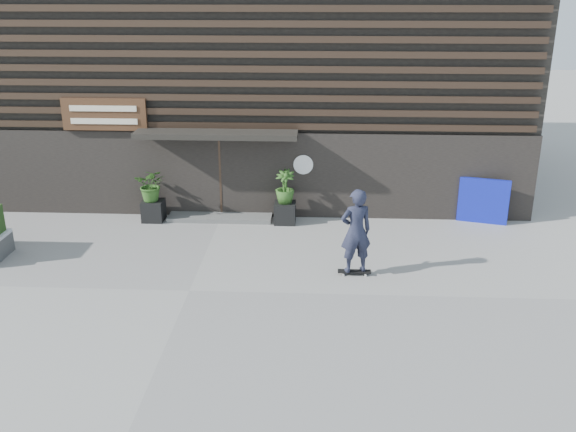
# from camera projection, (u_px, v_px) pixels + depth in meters

# --- Properties ---
(ground) EXTENTS (80.00, 80.00, 0.00)m
(ground) POSITION_uv_depth(u_px,v_px,m) (189.00, 291.00, 14.12)
(ground) COLOR gray
(ground) RESTS_ON ground
(entrance_step) EXTENTS (3.00, 0.80, 0.12)m
(entrance_step) POSITION_uv_depth(u_px,v_px,m) (220.00, 217.00, 18.41)
(entrance_step) COLOR #535351
(entrance_step) RESTS_ON ground
(planter_pot_left) EXTENTS (0.60, 0.60, 0.60)m
(planter_pot_left) POSITION_uv_depth(u_px,v_px,m) (153.00, 211.00, 18.23)
(planter_pot_left) COLOR black
(planter_pot_left) RESTS_ON ground
(bamboo_left) EXTENTS (0.86, 0.75, 0.96)m
(bamboo_left) POSITION_uv_depth(u_px,v_px,m) (151.00, 185.00, 17.96)
(bamboo_left) COLOR #2D591E
(bamboo_left) RESTS_ON planter_pot_left
(planter_pot_right) EXTENTS (0.60, 0.60, 0.60)m
(planter_pot_right) POSITION_uv_depth(u_px,v_px,m) (285.00, 213.00, 18.05)
(planter_pot_right) COLOR black
(planter_pot_right) RESTS_ON ground
(bamboo_right) EXTENTS (0.54, 0.54, 0.96)m
(bamboo_right) POSITION_uv_depth(u_px,v_px,m) (285.00, 187.00, 17.78)
(bamboo_right) COLOR #2D591E
(bamboo_right) RESTS_ON planter_pot_right
(blue_tarp) EXTENTS (1.37, 0.47, 1.30)m
(blue_tarp) POSITION_uv_depth(u_px,v_px,m) (483.00, 201.00, 17.94)
(blue_tarp) COLOR #0C149E
(blue_tarp) RESTS_ON ground
(building) EXTENTS (18.00, 11.00, 8.00)m
(building) POSITION_uv_depth(u_px,v_px,m) (239.00, 59.00, 22.08)
(building) COLOR black
(building) RESTS_ON ground
(skateboarder) EXTENTS (0.84, 0.67, 2.11)m
(skateboarder) POSITION_uv_depth(u_px,v_px,m) (356.00, 231.00, 14.52)
(skateboarder) COLOR black
(skateboarder) RESTS_ON ground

